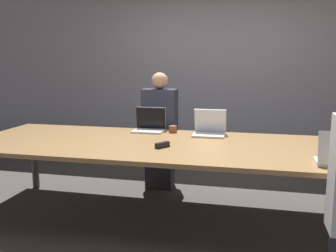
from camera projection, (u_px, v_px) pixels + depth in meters
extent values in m
plane|color=#4C4742|center=(187.00, 219.00, 3.68)|extent=(24.00, 24.00, 0.00)
cube|color=#9999A3|center=(212.00, 70.00, 5.38)|extent=(12.00, 0.06, 2.80)
cube|color=#9E7547|center=(187.00, 146.00, 3.55)|extent=(4.32, 1.40, 0.04)
cylinder|color=#4C4C51|center=(35.00, 159.00, 4.55)|extent=(0.08, 0.08, 0.72)
cube|color=silver|center=(209.00, 135.00, 3.93)|extent=(0.33, 0.26, 0.02)
cube|color=silver|center=(210.00, 121.00, 4.01)|extent=(0.34, 0.08, 0.26)
cube|color=silver|center=(210.00, 121.00, 4.00)|extent=(0.33, 0.07, 0.25)
cube|color=silver|center=(148.00, 131.00, 4.15)|extent=(0.34, 0.24, 0.02)
cube|color=silver|center=(151.00, 118.00, 4.24)|extent=(0.34, 0.03, 0.25)
cube|color=black|center=(151.00, 118.00, 4.23)|extent=(0.34, 0.03, 0.24)
cube|color=#2D2D38|center=(160.00, 169.00, 4.59)|extent=(0.32, 0.24, 0.45)
cube|color=#33384C|center=(160.00, 121.00, 4.49)|extent=(0.40, 0.24, 0.76)
sphere|color=tan|center=(160.00, 81.00, 4.40)|extent=(0.20, 0.20, 0.20)
cylinder|color=brown|center=(173.00, 129.00, 4.11)|extent=(0.09, 0.09, 0.08)
cube|color=black|center=(162.00, 145.00, 3.40)|extent=(0.12, 0.15, 0.05)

